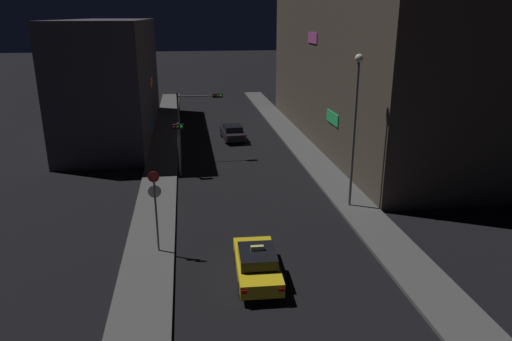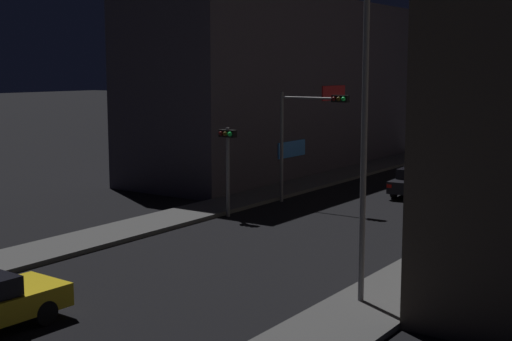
{
  "view_description": "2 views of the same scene",
  "coord_description": "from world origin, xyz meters",
  "px_view_note": "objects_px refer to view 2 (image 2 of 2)",
  "views": [
    {
      "loc": [
        -3.88,
        -9.67,
        11.12
      ],
      "look_at": [
        0.26,
        18.15,
        1.84
      ],
      "focal_mm": 33.08,
      "sensor_mm": 36.0,
      "label": 1
    },
    {
      "loc": [
        13.99,
        -1.39,
        6.42
      ],
      "look_at": [
        0.16,
        18.66,
        2.96
      ],
      "focal_mm": 50.34,
      "sensor_mm": 36.0,
      "label": 2
    }
  ],
  "objects_px": {
    "traffic_light_overhead": "(305,124)",
    "street_lamp_near_block": "(365,91)",
    "traffic_light_left_kerb": "(228,154)",
    "far_car": "(418,181)"
  },
  "relations": [
    {
      "from": "traffic_light_left_kerb",
      "to": "street_lamp_near_block",
      "type": "bearing_deg",
      "value": -36.6
    },
    {
      "from": "traffic_light_overhead",
      "to": "street_lamp_near_block",
      "type": "distance_m",
      "value": 14.99
    },
    {
      "from": "street_lamp_near_block",
      "to": "far_car",
      "type": "bearing_deg",
      "value": 107.22
    },
    {
      "from": "far_car",
      "to": "street_lamp_near_block",
      "type": "relative_size",
      "value": 0.51
    },
    {
      "from": "far_car",
      "to": "street_lamp_near_block",
      "type": "xyz_separation_m",
      "value": [
        5.38,
        -17.35,
        5.12
      ]
    },
    {
      "from": "traffic_light_overhead",
      "to": "street_lamp_near_block",
      "type": "bearing_deg",
      "value": -53.37
    },
    {
      "from": "far_car",
      "to": "traffic_light_left_kerb",
      "type": "xyz_separation_m",
      "value": [
        -4.81,
        -9.79,
        2.05
      ]
    },
    {
      "from": "far_car",
      "to": "street_lamp_near_block",
      "type": "bearing_deg",
      "value": -72.78
    },
    {
      "from": "street_lamp_near_block",
      "to": "traffic_light_left_kerb",
      "type": "bearing_deg",
      "value": 143.4
    },
    {
      "from": "traffic_light_left_kerb",
      "to": "street_lamp_near_block",
      "type": "xyz_separation_m",
      "value": [
        10.19,
        -7.57,
        3.07
      ]
    }
  ]
}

